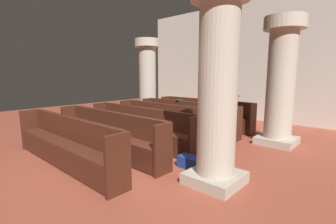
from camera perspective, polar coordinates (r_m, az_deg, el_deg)
ground_plane at (r=5.20m, az=-9.15°, el=-10.81°), size 19.20×19.20×0.00m
back_wall at (r=9.92m, az=19.54°, el=11.33°), size 10.00×0.16×4.50m
pew_row_0 at (r=8.17m, az=8.47°, el=-0.01°), size 3.49×0.46×0.92m
pew_row_1 at (r=7.41m, az=4.39°, el=-0.86°), size 3.49×0.46×0.92m
pew_row_2 at (r=6.69m, az=-0.59°, el=-1.89°), size 3.49×0.47×0.92m
pew_row_3 at (r=6.04m, az=-6.72°, el=-3.14°), size 3.49×0.47×0.92m
pew_row_4 at (r=5.47m, az=-14.24°, el=-4.61°), size 3.49×0.46×0.92m
pew_row_5 at (r=5.03m, az=-23.33°, el=-6.28°), size 3.49×0.46×0.92m
pillar_aisle_side at (r=6.52m, az=25.37°, el=6.97°), size 0.96×0.96×3.10m
pillar_far_side at (r=9.54m, az=-4.93°, el=8.14°), size 0.96×0.96×3.10m
pillar_aisle_rear at (r=3.74m, az=11.82°, el=6.81°), size 0.88×0.88×3.10m
lectern at (r=9.19m, az=14.81°, el=0.53°), size 0.48×0.45×1.08m
hymn_book at (r=7.76m, az=2.74°, el=2.91°), size 0.13×0.20×0.03m
kneeler_box_blue at (r=4.64m, az=5.24°, el=-11.80°), size 0.44×0.26×0.22m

